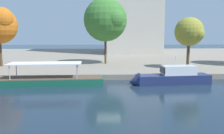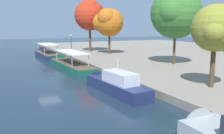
{
  "view_description": "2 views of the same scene",
  "coord_description": "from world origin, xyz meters",
  "px_view_note": "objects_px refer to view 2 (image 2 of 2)",
  "views": [
    {
      "loc": [
        -0.55,
        -23.75,
        6.23
      ],
      "look_at": [
        0.55,
        5.19,
        2.14
      ],
      "focal_mm": 38.15,
      "sensor_mm": 36.0,
      "label": 1
    },
    {
      "loc": [
        28.82,
        -5.54,
        6.6
      ],
      "look_at": [
        -0.41,
        8.83,
        1.04
      ],
      "focal_mm": 37.8,
      "sensor_mm": 36.0,
      "label": 2
    }
  ],
  "objects_px": {
    "motor_yacht_2": "(114,85)",
    "lamp_post": "(71,42)",
    "tour_boat_1": "(69,66)",
    "tree_4": "(89,14)",
    "tour_boat_0": "(47,55)",
    "tree_1": "(175,13)",
    "tree_2": "(107,22)",
    "tree_0": "(215,27)"
  },
  "relations": [
    {
      "from": "tree_0",
      "to": "tree_1",
      "type": "bearing_deg",
      "value": 154.07
    },
    {
      "from": "tour_boat_0",
      "to": "tree_2",
      "type": "height_order",
      "value": "tree_2"
    },
    {
      "from": "tour_boat_0",
      "to": "motor_yacht_2",
      "type": "bearing_deg",
      "value": -179.99
    },
    {
      "from": "tour_boat_0",
      "to": "tour_boat_1",
      "type": "height_order",
      "value": "tour_boat_0"
    },
    {
      "from": "tour_boat_1",
      "to": "motor_yacht_2",
      "type": "xyz_separation_m",
      "value": [
        16.33,
        -0.01,
        0.39
      ]
    },
    {
      "from": "motor_yacht_2",
      "to": "tree_4",
      "type": "relative_size",
      "value": 0.84
    },
    {
      "from": "tour_boat_0",
      "to": "lamp_post",
      "type": "relative_size",
      "value": 3.42
    },
    {
      "from": "lamp_post",
      "to": "tree_2",
      "type": "bearing_deg",
      "value": 51.11
    },
    {
      "from": "motor_yacht_2",
      "to": "tree_2",
      "type": "relative_size",
      "value": 1.04
    },
    {
      "from": "tree_1",
      "to": "tree_4",
      "type": "distance_m",
      "value": 25.07
    },
    {
      "from": "tour_boat_0",
      "to": "tree_2",
      "type": "distance_m",
      "value": 15.5
    },
    {
      "from": "tour_boat_0",
      "to": "motor_yacht_2",
      "type": "height_order",
      "value": "motor_yacht_2"
    },
    {
      "from": "motor_yacht_2",
      "to": "lamp_post",
      "type": "height_order",
      "value": "lamp_post"
    },
    {
      "from": "tree_2",
      "to": "tree_0",
      "type": "bearing_deg",
      "value": -5.85
    },
    {
      "from": "motor_yacht_2",
      "to": "tree_4",
      "type": "bearing_deg",
      "value": -21.82
    },
    {
      "from": "tour_boat_0",
      "to": "tree_0",
      "type": "height_order",
      "value": "tree_0"
    },
    {
      "from": "tour_boat_0",
      "to": "motor_yacht_2",
      "type": "relative_size",
      "value": 1.39
    },
    {
      "from": "tour_boat_1",
      "to": "tree_4",
      "type": "height_order",
      "value": "tree_4"
    },
    {
      "from": "tour_boat_1",
      "to": "tree_0",
      "type": "height_order",
      "value": "tree_0"
    },
    {
      "from": "motor_yacht_2",
      "to": "tree_0",
      "type": "relative_size",
      "value": 1.28
    },
    {
      "from": "tour_boat_1",
      "to": "tree_1",
      "type": "height_order",
      "value": "tree_1"
    },
    {
      "from": "tour_boat_1",
      "to": "tree_0",
      "type": "distance_m",
      "value": 23.83
    },
    {
      "from": "motor_yacht_2",
      "to": "lamp_post",
      "type": "relative_size",
      "value": 2.46
    },
    {
      "from": "tree_4",
      "to": "lamp_post",
      "type": "bearing_deg",
      "value": -73.32
    },
    {
      "from": "tour_boat_1",
      "to": "motor_yacht_2",
      "type": "relative_size",
      "value": 1.49
    },
    {
      "from": "tour_boat_0",
      "to": "lamp_post",
      "type": "distance_m",
      "value": 6.22
    },
    {
      "from": "lamp_post",
      "to": "tree_4",
      "type": "xyz_separation_m",
      "value": [
        -1.53,
        5.09,
        6.27
      ]
    },
    {
      "from": "tour_boat_0",
      "to": "motor_yacht_2",
      "type": "distance_m",
      "value": 32.38
    },
    {
      "from": "tree_0",
      "to": "tree_4",
      "type": "relative_size",
      "value": 0.65
    },
    {
      "from": "tour_boat_1",
      "to": "lamp_post",
      "type": "height_order",
      "value": "lamp_post"
    },
    {
      "from": "tour_boat_1",
      "to": "tree_4",
      "type": "distance_m",
      "value": 20.9
    },
    {
      "from": "tree_0",
      "to": "motor_yacht_2",
      "type": "bearing_deg",
      "value": -122.68
    },
    {
      "from": "tree_4",
      "to": "tour_boat_1",
      "type": "bearing_deg",
      "value": -31.36
    },
    {
      "from": "motor_yacht_2",
      "to": "lamp_post",
      "type": "bearing_deg",
      "value": -13.63
    },
    {
      "from": "lamp_post",
      "to": "tree_1",
      "type": "relative_size",
      "value": 0.35
    },
    {
      "from": "lamp_post",
      "to": "tree_0",
      "type": "xyz_separation_m",
      "value": [
        35.97,
        3.44,
        3.23
      ]
    },
    {
      "from": "tour_boat_1",
      "to": "motor_yacht_2",
      "type": "distance_m",
      "value": 16.33
    },
    {
      "from": "tree_2",
      "to": "tree_1",
      "type": "bearing_deg",
      "value": 9.94
    },
    {
      "from": "tour_boat_1",
      "to": "tree_1",
      "type": "xyz_separation_m",
      "value": [
        8.65,
        14.34,
        8.45
      ]
    },
    {
      "from": "tree_2",
      "to": "tour_boat_1",
      "type": "bearing_deg",
      "value": -50.85
    },
    {
      "from": "tree_2",
      "to": "tree_4",
      "type": "relative_size",
      "value": 0.8
    },
    {
      "from": "tour_boat_1",
      "to": "lamp_post",
      "type": "relative_size",
      "value": 3.68
    }
  ]
}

